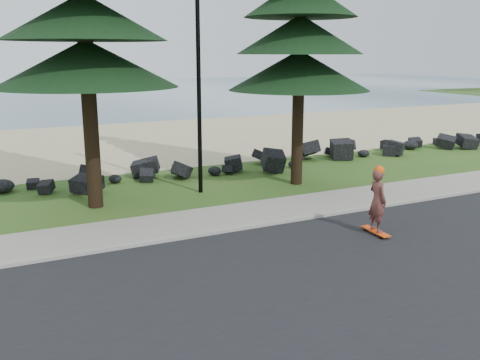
{
  "coord_description": "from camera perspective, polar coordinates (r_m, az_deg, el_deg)",
  "views": [
    {
      "loc": [
        -6.45,
        -12.88,
        4.55
      ],
      "look_at": [
        -0.11,
        0.0,
        1.11
      ],
      "focal_mm": 40.0,
      "sensor_mm": 36.0,
      "label": 1
    }
  ],
  "objects": [
    {
      "name": "road",
      "position": [
        11.5,
        10.61,
        -10.02
      ],
      "size": [
        160.0,
        7.0,
        0.02
      ],
      "primitive_type": "cube",
      "color": "black",
      "rests_on": "ground"
    },
    {
      "name": "skateboarder",
      "position": [
        13.92,
        14.45,
        -2.16
      ],
      "size": [
        0.42,
        0.97,
        1.79
      ],
      "rotation": [
        0.0,
        0.0,
        1.51
      ],
      "color": "#F2490E",
      "rests_on": "ground"
    },
    {
      "name": "seawall_boulders",
      "position": [
        20.09,
        -6.79,
        0.27
      ],
      "size": [
        60.0,
        2.4,
        1.1
      ],
      "primitive_type": null,
      "color": "black",
      "rests_on": "ground"
    },
    {
      "name": "sidewalk",
      "position": [
        15.26,
        0.03,
        -3.73
      ],
      "size": [
        160.0,
        2.0,
        0.08
      ],
      "primitive_type": "cube",
      "color": "gray",
      "rests_on": "ground"
    },
    {
      "name": "ground",
      "position": [
        15.1,
        0.37,
        -4.07
      ],
      "size": [
        160.0,
        160.0,
        0.0
      ],
      "primitive_type": "plane",
      "color": "#2C561A",
      "rests_on": "ground"
    },
    {
      "name": "lamp_post",
      "position": [
        17.33,
        -4.46,
        12.05
      ],
      "size": [
        0.25,
        0.14,
        8.14
      ],
      "color": "black",
      "rests_on": "ground"
    },
    {
      "name": "ocean",
      "position": [
        64.36,
        -20.64,
        8.55
      ],
      "size": [
        160.0,
        58.0,
        0.01
      ],
      "primitive_type": "cube",
      "color": "#3C6073",
      "rests_on": "ground"
    },
    {
      "name": "kerb",
      "position": [
        14.33,
        1.99,
        -4.85
      ],
      "size": [
        160.0,
        0.2,
        0.1
      ],
      "primitive_type": "cube",
      "color": "#9E9C8E",
      "rests_on": "ground"
    },
    {
      "name": "beach_sand",
      "position": [
        28.49,
        -12.82,
        3.94
      ],
      "size": [
        160.0,
        15.0,
        0.01
      ],
      "primitive_type": "cube",
      "color": "tan",
      "rests_on": "ground"
    }
  ]
}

